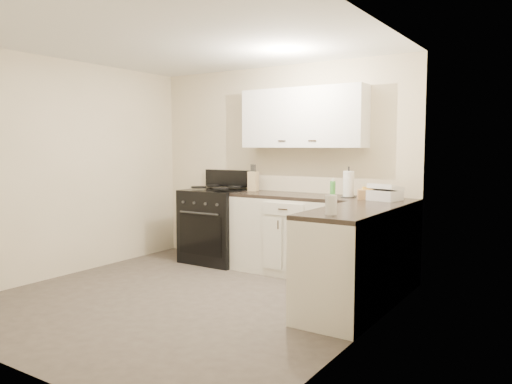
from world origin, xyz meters
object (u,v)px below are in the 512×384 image
Objects in this scene: paper_towel at (349,184)px; knife_block at (253,181)px; countertop_grill at (385,195)px; wicker_basket at (372,194)px; stove at (217,227)px.

knife_block is at bearing 176.36° from paper_towel.
knife_block is at bearing -173.95° from countertop_grill.
paper_towel is at bearing 179.95° from countertop_grill.
knife_block is at bearing 175.76° from wicker_basket.
wicker_basket is at bearing 171.70° from countertop_grill.
countertop_grill is at bearing -20.09° from wicker_basket.
paper_towel is (1.79, 0.07, 0.63)m from stove.
wicker_basket is at bearing 0.91° from stove.
countertop_grill reaches higher than wicker_basket.
stove is at bearing -177.81° from paper_towel.
wicker_basket is at bearing -7.02° from paper_towel.
knife_block reaches higher than stove.
stove is at bearing -167.96° from knife_block.
stove is at bearing -179.09° from wicker_basket.
stove is 2.14m from wicker_basket.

